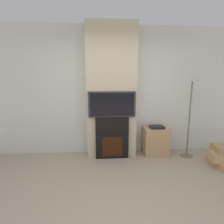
# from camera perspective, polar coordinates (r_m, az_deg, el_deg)

# --- Properties ---
(ground_plane) EXTENTS (14.00, 14.00, 0.00)m
(ground_plane) POSITION_cam_1_polar(r_m,az_deg,el_deg) (2.37, 3.48, -31.79)
(ground_plane) COLOR tan
(wall_back) EXTENTS (6.00, 0.06, 2.70)m
(wall_back) POSITION_cam_1_polar(r_m,az_deg,el_deg) (3.79, -0.38, 6.70)
(wall_back) COLOR silver
(wall_back) RESTS_ON ground_plane
(chimney_breast) EXTENTS (1.01, 0.32, 2.70)m
(chimney_breast) POSITION_cam_1_polar(r_m,az_deg,el_deg) (3.60, -0.18, 6.51)
(chimney_breast) COLOR beige
(chimney_breast) RESTS_ON ground_plane
(fireplace) EXTENTS (0.67, 0.15, 0.86)m
(fireplace) POSITION_cam_1_polar(r_m,az_deg,el_deg) (3.63, 0.00, -8.37)
(fireplace) COLOR black
(fireplace) RESTS_ON ground_plane
(television) EXTENTS (0.94, 0.07, 0.51)m
(television) POSITION_cam_1_polar(r_m,az_deg,el_deg) (3.46, 0.00, 2.50)
(television) COLOR #2D2D33
(television) RESTS_ON fireplace
(floor_lamp) EXTENTS (0.25, 0.25, 1.67)m
(floor_lamp) POSITION_cam_1_polar(r_m,az_deg,el_deg) (3.85, 24.40, 4.05)
(floor_lamp) COLOR #726651
(floor_lamp) RESTS_ON ground_plane
(box_stack) EXTENTS (0.53, 0.42, 0.41)m
(box_stack) POSITION_cam_1_polar(r_m,az_deg,el_deg) (3.94, 32.71, -12.13)
(box_stack) COLOR tan
(box_stack) RESTS_ON ground_plane
(media_stand) EXTENTS (0.52, 0.38, 0.65)m
(media_stand) POSITION_cam_1_polar(r_m,az_deg,el_deg) (3.93, 13.99, -9.07)
(media_stand) COLOR tan
(media_stand) RESTS_ON ground_plane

